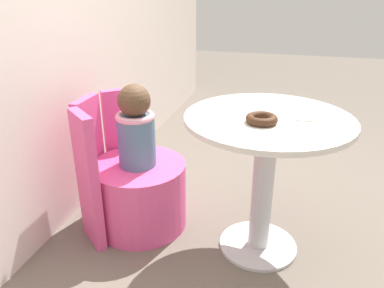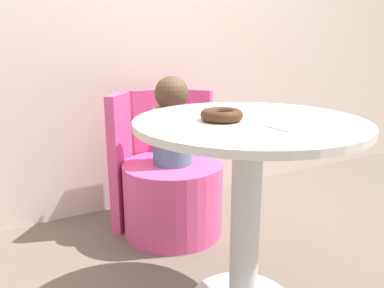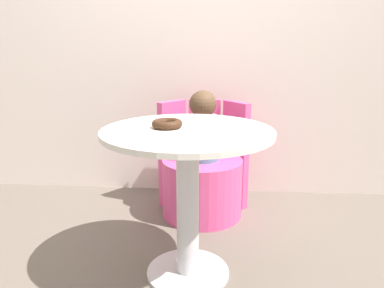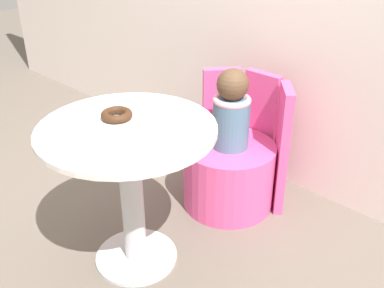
{
  "view_description": "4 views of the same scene",
  "coord_description": "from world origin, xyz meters",
  "px_view_note": "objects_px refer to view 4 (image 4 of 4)",
  "views": [
    {
      "loc": [
        -1.61,
        -0.11,
        1.31
      ],
      "look_at": [
        0.05,
        0.34,
        0.56
      ],
      "focal_mm": 35.0,
      "sensor_mm": 36.0,
      "label": 1
    },
    {
      "loc": [
        -0.71,
        -1.02,
        0.98
      ],
      "look_at": [
        0.04,
        0.36,
        0.57
      ],
      "focal_mm": 35.0,
      "sensor_mm": 36.0,
      "label": 2
    },
    {
      "loc": [
        0.19,
        -1.66,
        1.11
      ],
      "look_at": [
        0.05,
        0.32,
        0.58
      ],
      "focal_mm": 35.0,
      "sensor_mm": 36.0,
      "label": 3
    },
    {
      "loc": [
        1.43,
        -1.1,
        1.59
      ],
      "look_at": [
        0.13,
        0.3,
        0.56
      ],
      "focal_mm": 42.0,
      "sensor_mm": 36.0,
      "label": 4
    }
  ],
  "objects_px": {
    "tub_chair": "(229,175)",
    "child_figure": "(232,111)",
    "round_table": "(130,167)",
    "donut": "(116,115)"
  },
  "relations": [
    {
      "from": "round_table",
      "to": "child_figure",
      "type": "xyz_separation_m",
      "value": [
        0.04,
        0.69,
        0.06
      ]
    },
    {
      "from": "round_table",
      "to": "tub_chair",
      "type": "bearing_deg",
      "value": 86.92
    },
    {
      "from": "child_figure",
      "to": "tub_chair",
      "type": "bearing_deg",
      "value": 0.0
    },
    {
      "from": "tub_chair",
      "to": "donut",
      "type": "distance_m",
      "value": 0.88
    },
    {
      "from": "round_table",
      "to": "tub_chair",
      "type": "relative_size",
      "value": 1.49
    },
    {
      "from": "round_table",
      "to": "tub_chair",
      "type": "height_order",
      "value": "round_table"
    },
    {
      "from": "round_table",
      "to": "child_figure",
      "type": "distance_m",
      "value": 0.69
    },
    {
      "from": "tub_chair",
      "to": "child_figure",
      "type": "bearing_deg",
      "value": 0.0
    },
    {
      "from": "tub_chair",
      "to": "donut",
      "type": "xyz_separation_m",
      "value": [
        -0.13,
        -0.66,
        0.57
      ]
    },
    {
      "from": "round_table",
      "to": "child_figure",
      "type": "bearing_deg",
      "value": 86.92
    }
  ]
}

